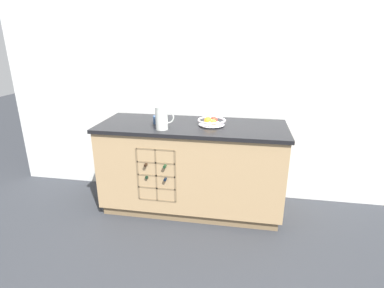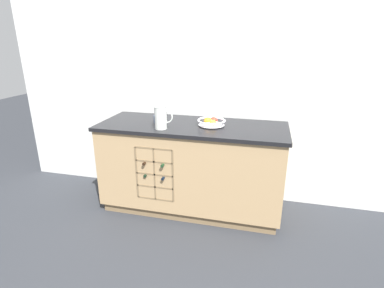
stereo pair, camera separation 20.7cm
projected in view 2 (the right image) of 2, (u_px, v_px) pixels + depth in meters
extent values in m
plane|color=#2D3035|center=(192.00, 206.00, 3.20)|extent=(14.00, 14.00, 0.00)
cube|color=silver|center=(201.00, 81.00, 3.15)|extent=(4.40, 0.06, 2.55)
cube|color=olive|center=(192.00, 202.00, 3.19)|extent=(1.72, 0.60, 0.09)
cube|color=tan|center=(192.00, 165.00, 3.04)|extent=(1.78, 0.66, 0.78)
cube|color=black|center=(192.00, 126.00, 2.91)|extent=(1.82, 0.70, 0.03)
cube|color=olive|center=(158.00, 170.00, 2.89)|extent=(0.36, 0.01, 0.52)
cube|color=olive|center=(139.00, 171.00, 2.89)|extent=(0.02, 0.10, 0.52)
cube|color=olive|center=(174.00, 174.00, 2.81)|extent=(0.02, 0.10, 0.52)
cube|color=olive|center=(157.00, 197.00, 2.93)|extent=(0.36, 0.10, 0.02)
cube|color=olive|center=(157.00, 185.00, 2.89)|extent=(0.36, 0.10, 0.02)
cube|color=olive|center=(156.00, 172.00, 2.85)|extent=(0.36, 0.10, 0.02)
cube|color=olive|center=(156.00, 160.00, 2.80)|extent=(0.36, 0.10, 0.02)
cube|color=olive|center=(155.00, 147.00, 2.76)|extent=(0.36, 0.10, 0.02)
cube|color=olive|center=(156.00, 172.00, 2.85)|extent=(0.02, 0.10, 0.52)
cylinder|color=black|center=(152.00, 169.00, 2.97)|extent=(0.08, 0.19, 0.08)
cylinder|color=black|center=(146.00, 175.00, 2.85)|extent=(0.03, 0.08, 0.03)
cylinder|color=black|center=(169.00, 171.00, 2.92)|extent=(0.07, 0.20, 0.07)
cylinder|color=black|center=(164.00, 177.00, 2.80)|extent=(0.03, 0.08, 0.03)
cylinder|color=black|center=(151.00, 157.00, 2.92)|extent=(0.07, 0.19, 0.07)
cylinder|color=black|center=(145.00, 163.00, 2.79)|extent=(0.03, 0.08, 0.03)
cylinder|color=#19381E|center=(169.00, 159.00, 2.89)|extent=(0.07, 0.21, 0.07)
cylinder|color=#19381E|center=(163.00, 164.00, 2.75)|extent=(0.03, 0.09, 0.03)
cylinder|color=silver|center=(211.00, 125.00, 2.86)|extent=(0.12, 0.12, 0.01)
cone|color=silver|center=(211.00, 122.00, 2.85)|extent=(0.25, 0.25, 0.05)
torus|color=silver|center=(211.00, 121.00, 2.85)|extent=(0.27, 0.27, 0.02)
sphere|color=red|center=(214.00, 121.00, 2.88)|extent=(0.07, 0.07, 0.07)
sphere|color=gold|center=(213.00, 123.00, 2.80)|extent=(0.06, 0.06, 0.06)
sphere|color=orange|center=(208.00, 121.00, 2.86)|extent=(0.08, 0.08, 0.08)
cylinder|color=silver|center=(161.00, 117.00, 2.74)|extent=(0.11, 0.11, 0.21)
torus|color=silver|center=(160.00, 107.00, 2.71)|extent=(0.12, 0.12, 0.01)
torus|color=silver|center=(167.00, 117.00, 2.72)|extent=(0.12, 0.01, 0.12)
cylinder|color=#385684|center=(158.00, 119.00, 2.95)|extent=(0.08, 0.08, 0.08)
torus|color=#385684|center=(162.00, 119.00, 2.94)|extent=(0.06, 0.01, 0.06)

